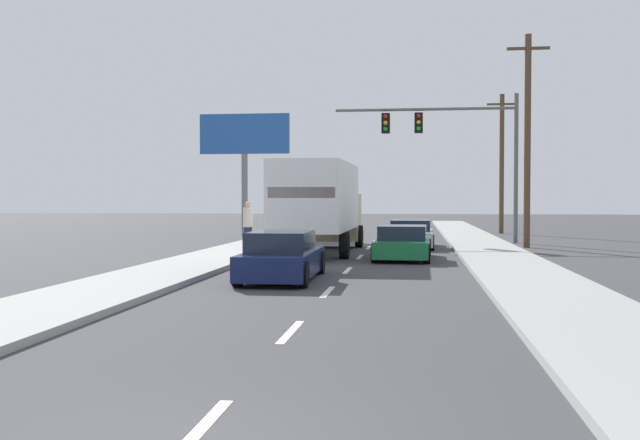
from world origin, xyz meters
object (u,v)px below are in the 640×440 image
(car_green, at_px, (403,244))
(roadside_billboard, at_px, (244,146))
(utility_pole_far, at_px, (502,162))
(box_truck, at_px, (320,202))
(utility_pole_mid, at_px, (527,138))
(pedestrian_near_corner, at_px, (248,225))
(car_navy, at_px, (282,258))
(car_silver, at_px, (411,235))
(traffic_signal_mast, at_px, (441,134))

(car_green, height_order, roadside_billboard, roadside_billboard)
(car_green, bearing_deg, roadside_billboard, 120.36)
(car_green, bearing_deg, utility_pole_far, 74.04)
(box_truck, relative_size, car_green, 2.12)
(car_green, height_order, utility_pole_mid, utility_pole_mid)
(utility_pole_far, distance_m, pedestrian_near_corner, 21.18)
(car_navy, bearing_deg, utility_pole_mid, 59.02)
(utility_pole_mid, bearing_deg, car_navy, -120.98)
(car_silver, height_order, utility_pole_mid, utility_pole_mid)
(car_silver, distance_m, traffic_signal_mast, 6.21)
(utility_pole_far, xyz_separation_m, pedestrian_near_corner, (-11.70, -17.35, -3.27))
(box_truck, bearing_deg, car_navy, -88.83)
(pedestrian_near_corner, bearing_deg, utility_pole_mid, 21.40)
(car_navy, xyz_separation_m, traffic_signal_mast, (4.67, 16.97, 4.62))
(utility_pole_far, relative_size, pedestrian_near_corner, 4.53)
(traffic_signal_mast, bearing_deg, pedestrian_near_corner, -135.12)
(box_truck, relative_size, traffic_signal_mast, 1.06)
(car_silver, height_order, utility_pole_far, utility_pole_far)
(car_green, xyz_separation_m, traffic_signal_mast, (1.65, 10.04, 4.66))
(car_navy, relative_size, utility_pole_far, 0.52)
(car_silver, xyz_separation_m, roadside_billboard, (-9.66, 9.90, 4.62))
(traffic_signal_mast, distance_m, utility_pole_mid, 4.85)
(car_navy, xyz_separation_m, car_green, (3.02, 6.92, -0.04))
(traffic_signal_mast, bearing_deg, car_silver, -109.94)
(utility_pole_far, bearing_deg, traffic_signal_mast, -112.42)
(car_navy, height_order, car_silver, car_navy)
(utility_pole_far, bearing_deg, pedestrian_near_corner, -123.99)
(car_silver, height_order, pedestrian_near_corner, pedestrian_near_corner)
(utility_pole_mid, height_order, pedestrian_near_corner, utility_pole_mid)
(box_truck, relative_size, roadside_billboard, 1.32)
(traffic_signal_mast, height_order, pedestrian_near_corner, traffic_signal_mast)
(car_navy, bearing_deg, car_green, 66.44)
(car_navy, bearing_deg, traffic_signal_mast, 74.62)
(box_truck, relative_size, utility_pole_far, 1.10)
(car_navy, height_order, car_green, car_navy)
(car_silver, xyz_separation_m, utility_pole_far, (5.40, 13.55, 3.79))
(roadside_billboard, bearing_deg, car_silver, -45.70)
(utility_pole_far, distance_m, roadside_billboard, 15.51)
(pedestrian_near_corner, bearing_deg, car_green, -21.39)
(utility_pole_far, relative_size, roadside_billboard, 1.20)
(traffic_signal_mast, xyz_separation_m, pedestrian_near_corner, (-7.71, -7.67, -4.13))
(traffic_signal_mast, height_order, utility_pole_mid, utility_pole_mid)
(utility_pole_mid, distance_m, pedestrian_near_corner, 12.64)
(box_truck, distance_m, utility_pole_mid, 9.92)
(box_truck, xyz_separation_m, utility_pole_far, (8.85, 17.40, 2.36))
(car_green, xyz_separation_m, pedestrian_near_corner, (-6.06, 2.37, 0.52))
(traffic_signal_mast, relative_size, utility_pole_far, 1.04)
(car_navy, height_order, roadside_billboard, roadside_billboard)
(utility_pole_far, bearing_deg, box_truck, -116.95)
(utility_pole_mid, height_order, roadside_billboard, utility_pole_mid)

